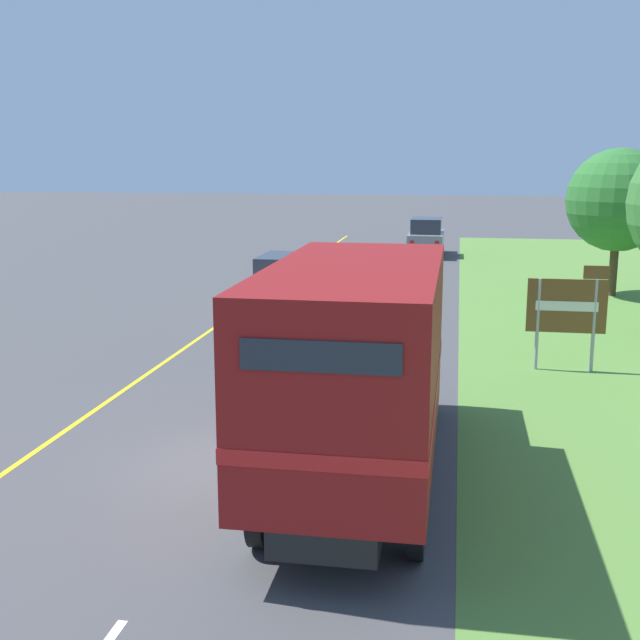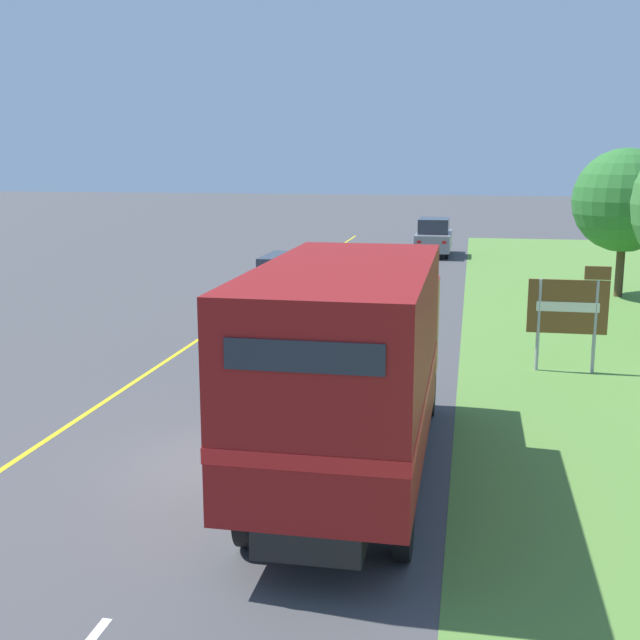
{
  "view_description": "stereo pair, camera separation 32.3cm",
  "coord_description": "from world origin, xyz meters",
  "px_view_note": "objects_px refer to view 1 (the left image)",
  "views": [
    {
      "loc": [
        3.58,
        -12.43,
        5.14
      ],
      "look_at": [
        0.3,
        6.61,
        1.2
      ],
      "focal_mm": 45.0,
      "sensor_mm": 36.0,
      "label": 1
    },
    {
      "loc": [
        3.9,
        -12.37,
        5.14
      ],
      "look_at": [
        0.3,
        6.61,
        1.2
      ],
      "focal_mm": 45.0,
      "sensor_mm": 36.0,
      "label": 2
    }
  ],
  "objects_px": {
    "horse_trailer_truck": "(361,360)",
    "lead_car_white": "(286,285)",
    "highway_sign": "(568,308)",
    "lead_car_grey_ahead": "(426,237)",
    "roadside_tree_mid": "(618,200)"
  },
  "relations": [
    {
      "from": "horse_trailer_truck",
      "to": "lead_car_grey_ahead",
      "type": "relative_size",
      "value": 1.86
    },
    {
      "from": "horse_trailer_truck",
      "to": "lead_car_white",
      "type": "distance_m",
      "value": 14.11
    },
    {
      "from": "horse_trailer_truck",
      "to": "lead_car_white",
      "type": "bearing_deg",
      "value": 106.96
    },
    {
      "from": "horse_trailer_truck",
      "to": "highway_sign",
      "type": "xyz_separation_m",
      "value": [
        4.13,
        7.63,
        -0.44
      ]
    },
    {
      "from": "horse_trailer_truck",
      "to": "lead_car_white",
      "type": "relative_size",
      "value": 1.83
    },
    {
      "from": "roadside_tree_mid",
      "to": "lead_car_white",
      "type": "bearing_deg",
      "value": -153.34
    },
    {
      "from": "lead_car_grey_ahead",
      "to": "highway_sign",
      "type": "bearing_deg",
      "value": -79.32
    },
    {
      "from": "horse_trailer_truck",
      "to": "lead_car_white",
      "type": "xyz_separation_m",
      "value": [
        -4.11,
        13.46,
        -1.01
      ]
    },
    {
      "from": "horse_trailer_truck",
      "to": "roadside_tree_mid",
      "type": "bearing_deg",
      "value": 69.3
    },
    {
      "from": "highway_sign",
      "to": "roadside_tree_mid",
      "type": "height_order",
      "value": "roadside_tree_mid"
    },
    {
      "from": "horse_trailer_truck",
      "to": "roadside_tree_mid",
      "type": "xyz_separation_m",
      "value": [
        7.24,
        19.16,
        1.56
      ]
    },
    {
      "from": "lead_car_white",
      "to": "highway_sign",
      "type": "height_order",
      "value": "highway_sign"
    },
    {
      "from": "highway_sign",
      "to": "lead_car_grey_ahead",
      "type": "bearing_deg",
      "value": 100.68
    },
    {
      "from": "lead_car_grey_ahead",
      "to": "roadside_tree_mid",
      "type": "relative_size",
      "value": 0.8
    },
    {
      "from": "horse_trailer_truck",
      "to": "lead_car_grey_ahead",
      "type": "height_order",
      "value": "horse_trailer_truck"
    }
  ]
}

